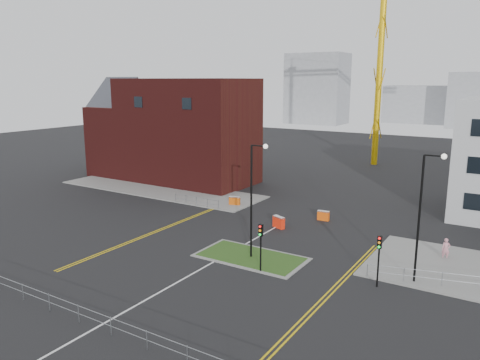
% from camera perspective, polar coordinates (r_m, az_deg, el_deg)
% --- Properties ---
extents(ground, '(200.00, 200.00, 0.00)m').
position_cam_1_polar(ground, '(32.74, -9.13, -13.01)').
color(ground, black).
rests_on(ground, ground).
extents(pavement_left, '(28.00, 8.00, 0.12)m').
position_cam_1_polar(pavement_left, '(60.99, -9.78, -1.10)').
color(pavement_left, slate).
rests_on(pavement_left, ground).
extents(island_kerb, '(8.60, 4.60, 0.08)m').
position_cam_1_polar(island_kerb, '(37.60, 1.35, -9.39)').
color(island_kerb, slate).
rests_on(island_kerb, ground).
extents(grass_island, '(8.00, 4.00, 0.12)m').
position_cam_1_polar(grass_island, '(37.59, 1.35, -9.36)').
color(grass_island, '#254517').
rests_on(grass_island, ground).
extents(brick_building, '(24.20, 10.07, 14.24)m').
position_cam_1_polar(brick_building, '(66.25, -8.46, 5.94)').
color(brick_building, '#471311').
rests_on(brick_building, ground).
extents(streetlamp_island, '(1.46, 0.36, 9.18)m').
position_cam_1_polar(streetlamp_island, '(35.87, 1.69, -1.45)').
color(streetlamp_island, black).
rests_on(streetlamp_island, ground).
extents(streetlamp_right_near, '(1.46, 0.36, 9.18)m').
position_cam_1_polar(streetlamp_right_near, '(33.66, 21.46, -3.21)').
color(streetlamp_right_near, black).
rests_on(streetlamp_right_near, ground).
extents(traffic_light_island, '(0.28, 0.33, 3.65)m').
position_cam_1_polar(traffic_light_island, '(34.14, 2.53, -7.14)').
color(traffic_light_island, black).
rests_on(traffic_light_island, ground).
extents(traffic_light_right, '(0.28, 0.33, 3.65)m').
position_cam_1_polar(traffic_light_right, '(33.06, 16.59, -8.31)').
color(traffic_light_right, black).
rests_on(traffic_light_right, ground).
extents(railing_front, '(24.05, 0.05, 1.10)m').
position_cam_1_polar(railing_front, '(28.66, -17.37, -15.53)').
color(railing_front, gray).
rests_on(railing_front, ground).
extents(railing_left, '(6.05, 0.05, 1.10)m').
position_cam_1_polar(railing_left, '(52.24, -5.33, -2.43)').
color(railing_left, gray).
rests_on(railing_left, ground).
extents(centre_line, '(0.15, 30.00, 0.01)m').
position_cam_1_polar(centre_line, '(34.12, -6.89, -11.86)').
color(centre_line, silver).
rests_on(centre_line, ground).
extents(yellow_left_a, '(0.12, 24.00, 0.01)m').
position_cam_1_polar(yellow_left_a, '(45.29, -9.44, -5.81)').
color(yellow_left_a, gold).
rests_on(yellow_left_a, ground).
extents(yellow_left_b, '(0.12, 24.00, 0.01)m').
position_cam_1_polar(yellow_left_b, '(45.10, -9.15, -5.88)').
color(yellow_left_b, gold).
rests_on(yellow_left_b, ground).
extents(yellow_right_a, '(0.12, 20.00, 0.01)m').
position_cam_1_polar(yellow_right_a, '(32.97, 11.07, -12.90)').
color(yellow_right_a, gold).
rests_on(yellow_right_a, ground).
extents(yellow_right_b, '(0.12, 20.00, 0.01)m').
position_cam_1_polar(yellow_right_b, '(32.88, 11.57, -12.99)').
color(yellow_right_b, gold).
rests_on(yellow_right_b, ground).
extents(skyline_a, '(18.00, 12.00, 22.00)m').
position_cam_1_polar(skyline_a, '(154.21, 9.37, 10.91)').
color(skyline_a, gray).
rests_on(skyline_a, ground).
extents(skyline_d, '(30.00, 12.00, 12.00)m').
position_cam_1_polar(skyline_d, '(164.66, 22.53, 8.48)').
color(skyline_d, gray).
rests_on(skyline_d, ground).
extents(pedestrian, '(0.72, 0.57, 1.72)m').
position_cam_1_polar(pedestrian, '(40.34, 23.81, -7.70)').
color(pedestrian, pink).
rests_on(pedestrian, ground).
extents(barrier_left, '(1.30, 0.76, 1.04)m').
position_cam_1_polar(barrier_left, '(52.39, -0.66, -2.54)').
color(barrier_left, '#CC500B').
rests_on(barrier_left, ground).
extents(barrier_mid, '(1.20, 0.49, 0.98)m').
position_cam_1_polar(barrier_mid, '(47.72, 10.13, -4.25)').
color(barrier_mid, '#F7580D').
rests_on(barrier_mid, ground).
extents(barrier_right, '(1.40, 0.95, 1.12)m').
position_cam_1_polar(barrier_right, '(44.79, 4.74, -5.08)').
color(barrier_right, '#FF290E').
rests_on(barrier_right, ground).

